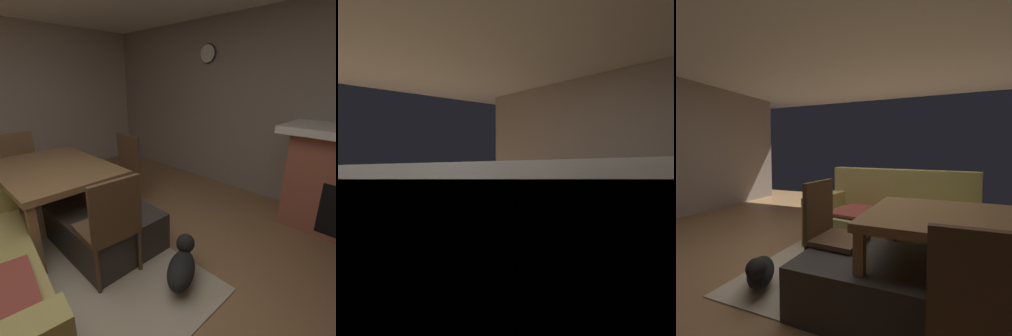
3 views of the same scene
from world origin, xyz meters
The scene contains 11 objects.
floor centered at (0.00, 0.00, 0.00)m, with size 8.07×8.07×0.00m, color olive.
wall_back_fireplace_side centered at (0.00, -2.95, 1.26)m, with size 7.12×0.12×2.51m, color gray.
area_rug centered at (0.65, -0.01, 0.01)m, with size 2.60×2.00×0.01m, color tan.
ottoman_coffee_table centered at (0.65, -0.60, 0.20)m, with size 1.06×0.82×0.40m, color #2D2826.
tv_remote centered at (0.49, -0.50, 0.41)m, with size 0.05×0.16×0.02m, color black.
dining_table centered at (1.34, -0.42, 0.66)m, with size 1.48×1.05×0.74m.
dining_chair_east centered at (2.48, -0.42, 0.52)m, with size 0.44×0.44×0.93m.
dining_chair_west centered at (0.21, -0.41, 0.52)m, with size 0.47×0.47×0.93m.
dining_chair_south centered at (1.34, -1.33, 0.52)m, with size 0.45×0.45×0.93m.
small_dog centered at (-0.27, -0.75, 0.18)m, with size 0.42×0.49×0.31m.
wall_clock centered at (1.14, -2.86, 2.01)m, with size 0.29×0.03×0.29m.
Camera 1 is at (-1.41, 0.55, 1.63)m, focal length 27.25 mm.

